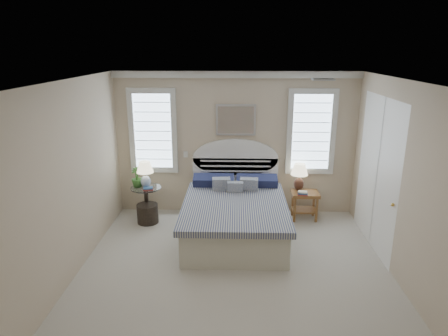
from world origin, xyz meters
TOP-DOWN VIEW (x-y plane):
  - floor at (0.00, 0.00)m, footprint 4.50×5.00m
  - ceiling at (0.00, 0.00)m, footprint 4.50×5.00m
  - wall_back at (0.00, 2.50)m, footprint 4.50×0.02m
  - wall_left at (-2.25, 0.00)m, footprint 0.02×5.00m
  - wall_right at (2.25, 0.00)m, footprint 0.02×5.00m
  - crown_molding at (0.00, 2.46)m, footprint 4.50×0.08m
  - hvac_vent at (1.20, 0.80)m, footprint 0.30×0.20m
  - switch_plate at (-0.95, 2.48)m, footprint 0.08×0.01m
  - window_left at (-1.55, 2.48)m, footprint 0.90×0.06m
  - window_right at (1.40, 2.48)m, footprint 0.90×0.06m
  - painting at (0.00, 2.46)m, footprint 0.74×0.04m
  - closet_door at (2.23, 1.20)m, footprint 0.02×1.80m
  - bed at (0.00, 1.46)m, footprint 1.72×2.28m
  - side_table_left at (-1.65, 2.05)m, footprint 0.56×0.56m
  - nightstand_right at (1.30, 2.15)m, footprint 0.50×0.40m
  - floor_pot at (-1.61, 1.89)m, footprint 0.51×0.51m
  - lamp_left at (-1.64, 2.05)m, footprint 0.34×0.34m
  - lamp_right at (1.20, 2.29)m, footprint 0.39×0.39m
  - potted_plant at (-1.81, 2.08)m, footprint 0.27×0.27m
  - books_left at (-1.57, 1.91)m, footprint 0.21×0.17m
  - books_right at (1.23, 2.00)m, footprint 0.20×0.15m

SIDE VIEW (x-z plane):
  - floor at x=0.00m, z-range -0.01..0.01m
  - floor_pot at x=-1.61m, z-range 0.00..0.35m
  - bed at x=0.00m, z-range -0.35..1.12m
  - nightstand_right at x=1.30m, z-range 0.12..0.65m
  - side_table_left at x=-1.65m, z-range 0.07..0.70m
  - books_right at x=1.23m, z-range 0.53..0.60m
  - books_left at x=-1.57m, z-range 0.63..0.68m
  - potted_plant at x=-1.81m, z-range 0.63..1.00m
  - lamp_right at x=1.20m, z-range 0.59..1.10m
  - lamp_left at x=-1.64m, z-range 0.68..1.18m
  - switch_plate at x=-0.95m, z-range 1.09..1.21m
  - closet_door at x=2.23m, z-range 0.00..2.40m
  - wall_back at x=0.00m, z-range 0.00..2.70m
  - wall_left at x=-2.25m, z-range 0.00..2.70m
  - wall_right at x=2.25m, z-range 0.00..2.70m
  - window_left at x=-1.55m, z-range 0.80..2.40m
  - window_right at x=1.40m, z-range 0.80..2.40m
  - painting at x=0.00m, z-range 1.53..2.11m
  - crown_molding at x=0.00m, z-range 2.58..2.70m
  - hvac_vent at x=1.20m, z-range 2.67..2.69m
  - ceiling at x=0.00m, z-range 2.70..2.71m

